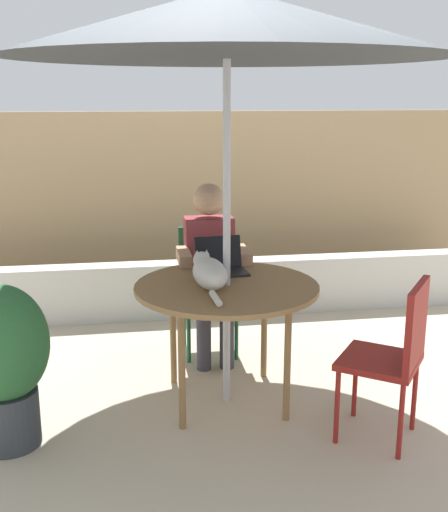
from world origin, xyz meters
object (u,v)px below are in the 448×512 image
(person_seated, at_px, (210,262))
(cat, at_px, (209,273))
(chair_empty, at_px, (396,349))
(laptop, at_px, (221,262))
(patio_table, at_px, (227,294))
(chair_occupied, at_px, (208,278))
(patio_umbrella, at_px, (227,23))
(potted_plant_near_fence, at_px, (3,358))

(person_seated, distance_m, cat, 0.73)
(chair_empty, bearing_deg, laptop, 131.77)
(patio_table, height_order, chair_occupied, chair_occupied)
(patio_umbrella, height_order, potted_plant_near_fence, patio_umbrella)
(chair_occupied, bearing_deg, chair_empty, -61.01)
(chair_empty, xyz_separation_m, person_seated, (-0.81, 1.31, 0.17))
(chair_occupied, relative_size, chair_empty, 1.00)
(patio_umbrella, bearing_deg, laptop, 88.33)
(patio_umbrella, height_order, cat, patio_umbrella)
(laptop, bearing_deg, patio_table, -91.67)
(chair_occupied, relative_size, cat, 1.38)
(patio_table, distance_m, patio_umbrella, 1.52)
(patio_umbrella, distance_m, chair_empty, 1.96)
(patio_table, distance_m, person_seated, 0.70)
(potted_plant_near_fence, bearing_deg, patio_table, 14.46)
(chair_occupied, relative_size, potted_plant_near_fence, 1.01)
(patio_umbrella, distance_m, potted_plant_near_fence, 2.14)
(chair_occupied, height_order, chair_empty, same)
(patio_table, height_order, potted_plant_near_fence, potted_plant_near_fence)
(person_seated, bearing_deg, chair_empty, -58.15)
(chair_empty, relative_size, potted_plant_near_fence, 1.01)
(patio_table, height_order, patio_umbrella, patio_umbrella)
(chair_empty, bearing_deg, patio_umbrella, 143.25)
(chair_empty, distance_m, laptop, 1.24)
(patio_umbrella, height_order, chair_empty, patio_umbrella)
(person_seated, relative_size, cat, 1.90)
(cat, xyz_separation_m, potted_plant_near_fence, (-1.14, -0.31, -0.33))
(person_seated, bearing_deg, patio_table, -90.00)
(laptop, height_order, potted_plant_near_fence, laptop)
(cat, bearing_deg, chair_occupied, 82.93)
(patio_table, bearing_deg, laptop, 88.33)
(patio_umbrella, bearing_deg, cat, -172.60)
(person_seated, bearing_deg, chair_occupied, 90.00)
(cat, bearing_deg, potted_plant_near_fence, -164.89)
(patio_umbrella, distance_m, chair_occupied, 1.88)
(laptop, relative_size, cat, 0.49)
(person_seated, distance_m, potted_plant_near_fence, 1.62)
(patio_table, relative_size, patio_umbrella, 0.45)
(laptop, xyz_separation_m, cat, (-0.12, -0.31, 0.02))
(chair_occupied, relative_size, laptop, 2.81)
(chair_empty, relative_size, laptop, 2.81)
(potted_plant_near_fence, bearing_deg, patio_umbrella, 14.46)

